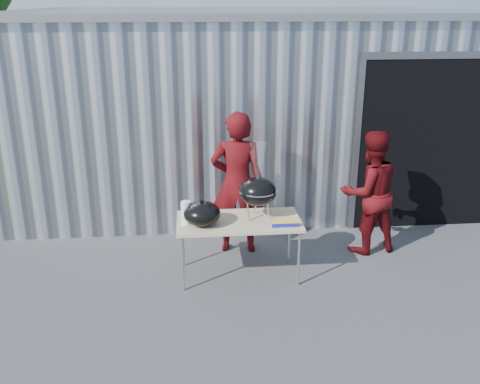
{
  "coord_description": "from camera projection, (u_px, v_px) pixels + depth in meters",
  "views": [
    {
      "loc": [
        -0.31,
        -5.59,
        3.27
      ],
      "look_at": [
        0.26,
        0.54,
        1.05
      ],
      "focal_mm": 40.0,
      "sensor_mm": 36.0,
      "label": 1
    }
  ],
  "objects": [
    {
      "name": "paper_towels",
      "position": [
        186.0,
        213.0,
        6.33
      ],
      "size": [
        0.12,
        0.12,
        0.28
      ],
      "primitive_type": "cylinder",
      "color": "white",
      "rests_on": "folding_table"
    },
    {
      "name": "foil_box",
      "position": [
        286.0,
        224.0,
        6.28
      ],
      "size": [
        0.32,
        0.05,
        0.06
      ],
      "color": "navy",
      "rests_on": "folding_table"
    },
    {
      "name": "grill_lid",
      "position": [
        202.0,
        213.0,
        6.3
      ],
      "size": [
        0.44,
        0.44,
        0.32
      ],
      "color": "black",
      "rests_on": "folding_table"
    },
    {
      "name": "person_bystander",
      "position": [
        369.0,
        192.0,
        7.14
      ],
      "size": [
        0.92,
        0.78,
        1.69
      ],
      "primitive_type": "imported",
      "rotation": [
        0.0,
        0.0,
        3.32
      ],
      "color": "#48080B",
      "rests_on": "ground"
    },
    {
      "name": "ground",
      "position": [
        222.0,
        291.0,
        6.37
      ],
      "size": [
        80.0,
        80.0,
        0.0
      ],
      "primitive_type": "plane",
      "color": "#3A3A3C"
    },
    {
      "name": "kettle_grill",
      "position": [
        258.0,
        186.0,
        6.41
      ],
      "size": [
        0.46,
        0.46,
        0.94
      ],
      "color": "black",
      "rests_on": "folding_table"
    },
    {
      "name": "person_cook",
      "position": [
        237.0,
        183.0,
        7.11
      ],
      "size": [
        0.75,
        0.53,
        1.94
      ],
      "primitive_type": "imported",
      "rotation": [
        0.0,
        0.0,
        3.05
      ],
      "color": "#48080B",
      "rests_on": "ground"
    },
    {
      "name": "folding_table",
      "position": [
        239.0,
        223.0,
        6.49
      ],
      "size": [
        1.5,
        0.75,
        0.75
      ],
      "color": "tan",
      "rests_on": "ground"
    },
    {
      "name": "building",
      "position": [
        254.0,
        96.0,
        10.22
      ],
      "size": [
        8.2,
        6.2,
        3.1
      ],
      "color": "silver",
      "rests_on": "ground"
    },
    {
      "name": "white_tub",
      "position": [
        193.0,
        211.0,
        6.63
      ],
      "size": [
        0.2,
        0.15,
        0.1
      ],
      "primitive_type": "cube",
      "color": "white",
      "rests_on": "folding_table"
    }
  ]
}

